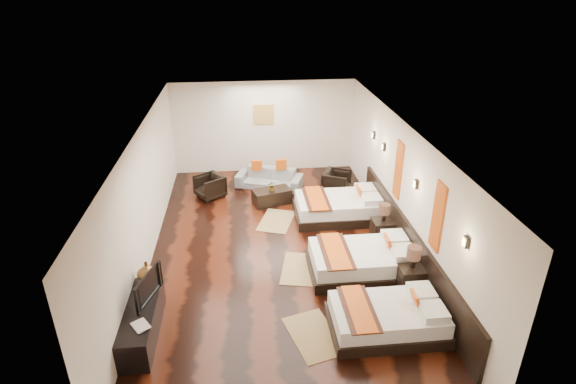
{
  "coord_description": "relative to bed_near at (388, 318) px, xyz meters",
  "views": [
    {
      "loc": [
        -0.67,
        -8.82,
        5.6
      ],
      "look_at": [
        0.31,
        0.68,
        1.1
      ],
      "focal_mm": 28.79,
      "sensor_mm": 36.0,
      "label": 1
    }
  ],
  "objects": [
    {
      "name": "left_wall",
      "position": [
        -4.44,
        2.78,
        1.14
      ],
      "size": [
        0.01,
        9.5,
        2.8
      ],
      "primitive_type": "cube",
      "color": "silver",
      "rests_on": "floor"
    },
    {
      "name": "armchair_left",
      "position": [
        -3.32,
        5.68,
        0.06
      ],
      "size": [
        0.97,
        0.96,
        0.64
      ],
      "primitive_type": "imported",
      "rotation": [
        0.0,
        0.0,
        -0.98
      ],
      "color": "black",
      "rests_on": "floor"
    },
    {
      "name": "floor",
      "position": [
        -1.69,
        2.78,
        -0.26
      ],
      "size": [
        5.5,
        9.5,
        0.01
      ],
      "primitive_type": "cube",
      "color": "black",
      "rests_on": "ground"
    },
    {
      "name": "table_plant",
      "position": [
        -1.63,
        5.05,
        0.29
      ],
      "size": [
        0.27,
        0.24,
        0.29
      ],
      "primitive_type": "imported",
      "rotation": [
        0.0,
        0.0,
        -0.05
      ],
      "color": "#2B531B",
      "rests_on": "coffee_table"
    },
    {
      "name": "orange_panel_a",
      "position": [
        1.04,
        0.88,
        1.44
      ],
      "size": [
        0.04,
        0.4,
        1.3
      ],
      "primitive_type": "cube",
      "color": "#D86014",
      "rests_on": "right_wall"
    },
    {
      "name": "tv",
      "position": [
        -4.14,
        0.59,
        0.55
      ],
      "size": [
        0.38,
        0.89,
        0.51
      ],
      "primitive_type": "imported",
      "rotation": [
        0.0,
        0.0,
        1.26
      ],
      "color": "black",
      "rests_on": "tv_console"
    },
    {
      "name": "ceiling",
      "position": [
        -1.69,
        2.78,
        2.54
      ],
      "size": [
        5.5,
        9.5,
        0.01
      ],
      "primitive_type": "cube",
      "color": "white",
      "rests_on": "floor"
    },
    {
      "name": "jute_mat_far",
      "position": [
        -1.61,
        4.11,
        -0.25
      ],
      "size": [
        1.1,
        1.38,
        0.01
      ],
      "primitive_type": "cube",
      "rotation": [
        0.0,
        0.0,
        -0.33
      ],
      "color": "#977B4C",
      "rests_on": "floor"
    },
    {
      "name": "tv_console",
      "position": [
        -4.19,
        0.32,
        0.02
      ],
      "size": [
        0.5,
        1.8,
        0.55
      ],
      "primitive_type": "cube",
      "color": "black",
      "rests_on": "floor"
    },
    {
      "name": "sconce_far",
      "position": [
        1.01,
        4.18,
        1.59
      ],
      "size": [
        0.07,
        0.12,
        0.18
      ],
      "color": "black",
      "rests_on": "right_wall"
    },
    {
      "name": "headboard_panel",
      "position": [
        1.02,
        1.98,
        0.19
      ],
      "size": [
        0.08,
        6.6,
        0.9
      ],
      "primitive_type": "cube",
      "color": "black",
      "rests_on": "floor"
    },
    {
      "name": "book",
      "position": [
        -4.19,
        -0.19,
        0.31
      ],
      "size": [
        0.36,
        0.38,
        0.03
      ],
      "primitive_type": "imported",
      "rotation": [
        0.0,
        0.0,
        0.6
      ],
      "color": "black",
      "rests_on": "tv_console"
    },
    {
      "name": "back_wall",
      "position": [
        -1.69,
        7.53,
        1.14
      ],
      "size": [
        5.5,
        0.01,
        2.8
      ],
      "primitive_type": "cube",
      "color": "silver",
      "rests_on": "floor"
    },
    {
      "name": "bed_far",
      "position": [
        0.0,
        4.16,
        0.03
      ],
      "size": [
        2.19,
        1.37,
        0.83
      ],
      "color": "black",
      "rests_on": "floor"
    },
    {
      "name": "bed_near",
      "position": [
        0.0,
        0.0,
        0.0
      ],
      "size": [
        1.97,
        1.24,
        0.75
      ],
      "color": "black",
      "rests_on": "floor"
    },
    {
      "name": "jute_mat_near",
      "position": [
        -1.3,
        -0.02,
        -0.25
      ],
      "size": [
        1.05,
        1.36,
        0.01
      ],
      "primitive_type": "cube",
      "rotation": [
        0.0,
        0.0,
        0.28
      ],
      "color": "#977B4C",
      "rests_on": "floor"
    },
    {
      "name": "sconce_near",
      "position": [
        1.01,
        -0.22,
        1.59
      ],
      "size": [
        0.07,
        0.12,
        0.18
      ],
      "color": "black",
      "rests_on": "right_wall"
    },
    {
      "name": "gold_artwork",
      "position": [
        -1.69,
        7.51,
        1.54
      ],
      "size": [
        0.6,
        0.04,
        0.6
      ],
      "primitive_type": "cube",
      "color": "#AD873F",
      "rests_on": "back_wall"
    },
    {
      "name": "right_wall",
      "position": [
        1.06,
        2.78,
        1.14
      ],
      "size": [
        0.01,
        9.5,
        2.8
      ],
      "primitive_type": "cube",
      "color": "silver",
      "rests_on": "floor"
    },
    {
      "name": "sofa",
      "position": [
        -1.64,
        6.17,
        0.02
      ],
      "size": [
        2.02,
        1.33,
        0.55
      ],
      "primitive_type": "imported",
      "rotation": [
        0.0,
        0.0,
        -0.35
      ],
      "color": "gray",
      "rests_on": "floor"
    },
    {
      "name": "jute_mat_mid",
      "position": [
        -1.27,
        1.97,
        -0.25
      ],
      "size": [
        0.99,
        1.33,
        0.01
      ],
      "primitive_type": "cube",
      "rotation": [
        0.0,
        0.0,
        -0.21
      ],
      "color": "#977B4C",
      "rests_on": "floor"
    },
    {
      "name": "sconce_mid",
      "position": [
        1.01,
        1.98,
        1.59
      ],
      "size": [
        0.07,
        0.12,
        0.18
      ],
      "color": "black",
      "rests_on": "right_wall"
    },
    {
      "name": "figurine",
      "position": [
        -4.19,
        1.13,
        0.48
      ],
      "size": [
        0.45,
        0.45,
        0.38
      ],
      "primitive_type": "imported",
      "rotation": [
        0.0,
        0.0,
        -0.27
      ],
      "color": "brown",
      "rests_on": "tv_console"
    },
    {
      "name": "orange_panel_b",
      "position": [
        1.04,
        3.08,
        1.44
      ],
      "size": [
        0.04,
        0.4,
        1.3
      ],
      "primitive_type": "cube",
      "color": "#D86014",
      "rests_on": "right_wall"
    },
    {
      "name": "armchair_right",
      "position": [
        0.22,
        5.57,
        0.08
      ],
      "size": [
        0.97,
        0.96,
        0.66
      ],
      "primitive_type": "imported",
      "rotation": [
        0.0,
        0.0,
        1.1
      ],
      "color": "black",
      "rests_on": "floor"
    },
    {
      "name": "bed_mid",
      "position": [
        0.0,
        1.73,
        0.03
      ],
      "size": [
        2.17,
        1.37,
        0.83
      ],
      "color": "black",
      "rests_on": "floor"
    },
    {
      "name": "coffee_table",
      "position": [
        -1.64,
        5.12,
        -0.06
      ],
      "size": [
        1.1,
        0.77,
        0.4
      ],
      "primitive_type": "cube",
      "rotation": [
        0.0,
        0.0,
        0.3
      ],
      "color": "black",
      "rests_on": "floor"
    },
    {
      "name": "sconce_lounge",
      "position": [
        1.01,
        5.08,
        1.59
      ],
      "size": [
        0.07,
        0.12,
        0.18
      ],
      "color": "black",
      "rests_on": "right_wall"
    },
    {
      "name": "nightstand_b",
      "position": [
        0.75,
        2.91,
        0.08
      ],
      "size": [
        0.48,
        0.48,
        0.95
      ],
      "color": "black",
      "rests_on": "floor"
    },
    {
      "name": "nightstand_a",
      "position": [
        0.75,
        1.02,
        0.09
      ],
      "size": [
        0.5,
        0.5,
        0.99
      ],
      "color": "black",
      "rests_on": "floor"
    }
  ]
}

